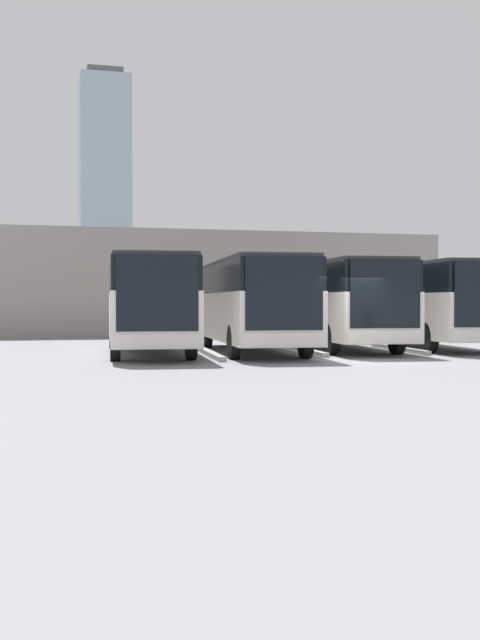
% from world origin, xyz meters
% --- Properties ---
extents(ground_plane, '(600.00, 600.00, 0.00)m').
position_xyz_m(ground_plane, '(0.00, 0.00, 0.00)').
color(ground_plane, gray).
extents(bus_0, '(3.53, 10.75, 3.18)m').
position_xyz_m(bus_0, '(-5.39, -5.81, 1.78)').
color(bus_0, silver).
rests_on(bus_0, ground_plane).
extents(curb_divider_0, '(0.74, 5.34, 0.15)m').
position_xyz_m(curb_divider_0, '(-3.59, -4.25, 0.07)').
color(curb_divider_0, '#9E9E99').
rests_on(curb_divider_0, ground_plane).
extents(bus_1, '(3.53, 10.75, 3.18)m').
position_xyz_m(bus_1, '(-1.79, -5.74, 1.78)').
color(bus_1, silver).
rests_on(bus_1, ground_plane).
extents(curb_divider_1, '(0.74, 5.34, 0.15)m').
position_xyz_m(curb_divider_1, '(0.00, -4.18, 0.07)').
color(curb_divider_1, '#9E9E99').
rests_on(curb_divider_1, ground_plane).
extents(bus_2, '(3.53, 10.75, 3.18)m').
position_xyz_m(bus_2, '(1.80, -4.72, 1.78)').
color(bus_2, silver).
rests_on(bus_2, ground_plane).
extents(curb_divider_2, '(0.74, 5.34, 0.15)m').
position_xyz_m(curb_divider_2, '(3.59, -3.16, 0.07)').
color(curb_divider_2, '#9E9E99').
rests_on(curb_divider_2, ground_plane).
extents(bus_3, '(3.53, 10.75, 3.18)m').
position_xyz_m(bus_3, '(5.39, -4.89, 1.78)').
color(bus_3, silver).
rests_on(bus_3, ground_plane).
extents(station_building, '(25.28, 15.41, 5.49)m').
position_xyz_m(station_building, '(0.00, -24.19, 2.77)').
color(station_building, gray).
rests_on(station_building, ground_plane).
extents(office_tower, '(16.05, 16.05, 76.23)m').
position_xyz_m(office_tower, '(-14.69, -238.61, 37.51)').
color(office_tower, '#93A8B7').
rests_on(office_tower, ground_plane).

